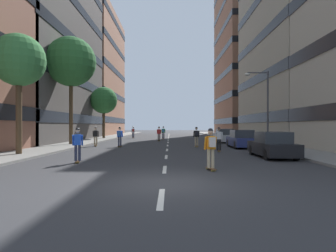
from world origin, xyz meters
TOP-DOWN VIEW (x-y plane):
  - ground_plane at (0.00, 27.89)m, footprint 167.31×167.31m
  - sidewalk_left at (-9.16, 31.37)m, footprint 3.30×76.69m
  - sidewalk_right at (9.16, 31.37)m, footprint 3.30×76.69m
  - lane_markings at (0.00, 28.00)m, footprint 0.16×62.20m
  - building_left_far at (-17.92, 50.02)m, footprint 14.34×22.34m
  - building_right_mid at (17.92, 25.97)m, footprint 14.34×19.17m
  - building_right_far at (17.92, 50.02)m, footprint 14.34×20.50m
  - parked_car_near at (6.31, 15.26)m, footprint 1.82×4.40m
  - parked_car_mid at (6.31, 7.76)m, footprint 1.82×4.40m
  - parked_car_far at (6.31, 23.01)m, footprint 1.82×4.40m
  - street_tree_near at (-9.16, 17.97)m, footprint 4.69×4.69m
  - street_tree_mid at (-9.16, 8.46)m, footprint 3.23×3.23m
  - street_tree_far at (-9.16, 31.61)m, footprint 3.77×3.77m
  - streetlamp_right at (8.46, 16.10)m, footprint 2.13×0.30m
  - skater_0 at (-6.55, 16.94)m, footprint 0.56×0.92m
  - skater_1 at (-4.21, 16.08)m, footprint 0.55×0.92m
  - skater_2 at (-1.11, 25.82)m, footprint 0.56×0.92m
  - skater_3 at (-4.48, 5.24)m, footprint 0.57×0.92m
  - skater_4 at (-5.26, 33.75)m, footprint 0.55×0.91m
  - skater_5 at (3.79, 11.63)m, footprint 0.56×0.92m
  - skater_6 at (2.57, 16.19)m, footprint 0.54×0.91m
  - skater_7 at (1.96, 2.75)m, footprint 0.57×0.92m
  - skater_8 at (-0.71, 31.23)m, footprint 0.55×0.92m

SIDE VIEW (x-z plane):
  - ground_plane at x=0.00m, z-range 0.00..0.00m
  - lane_markings at x=0.00m, z-range 0.00..0.01m
  - sidewalk_left at x=-9.16m, z-range 0.00..0.14m
  - sidewalk_right at x=9.16m, z-range 0.00..0.14m
  - parked_car_near at x=6.31m, z-range -0.06..1.46m
  - parked_car_mid at x=6.31m, z-range -0.06..1.46m
  - parked_car_far at x=6.31m, z-range -0.06..1.46m
  - skater_0 at x=-6.55m, z-range 0.10..1.87m
  - skater_2 at x=-1.11m, z-range 0.10..1.87m
  - skater_3 at x=-4.48m, z-range 0.10..1.87m
  - skater_5 at x=3.79m, z-range 0.10..1.87m
  - skater_1 at x=-4.21m, z-range 0.13..1.90m
  - skater_4 at x=-5.26m, z-range 0.13..1.90m
  - skater_6 at x=2.57m, z-range 0.13..1.90m
  - skater_7 at x=1.96m, z-range 0.13..1.90m
  - skater_8 at x=-0.71m, z-range 0.13..1.90m
  - streetlamp_right at x=8.46m, z-range 0.89..7.39m
  - street_tree_far at x=-9.16m, z-range 1.83..9.05m
  - street_tree_mid at x=-9.16m, z-range 2.18..9.62m
  - street_tree_near at x=-9.16m, z-range 2.84..12.99m
  - building_left_far at x=-17.92m, z-range 0.09..24.92m
  - building_right_mid at x=17.92m, z-range 0.09..28.27m
  - building_right_far at x=17.92m, z-range 0.09..32.39m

